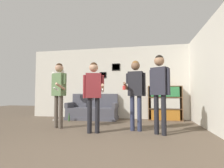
{
  "coord_description": "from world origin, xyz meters",
  "views": [
    {
      "loc": [
        0.95,
        -2.39,
        0.9
      ],
      "look_at": [
        0.06,
        2.07,
        1.17
      ],
      "focal_mm": 28.0,
      "sensor_mm": 36.0,
      "label": 1
    }
  ],
  "objects_px": {
    "couch": "(93,111)",
    "person_player_foreground_left": "(59,88)",
    "bookshelf": "(165,103)",
    "person_player_foreground_center": "(94,89)",
    "drinking_cup": "(169,84)",
    "person_watcher_holding_cup": "(136,87)",
    "floor_lamp": "(58,80)",
    "person_spectator_near_bookshelf": "(160,85)",
    "bottle_on_floor": "(69,118)"
  },
  "relations": [
    {
      "from": "couch",
      "to": "person_player_foreground_left",
      "type": "xyz_separation_m",
      "value": [
        -0.39,
        -1.79,
        0.79
      ]
    },
    {
      "from": "bookshelf",
      "to": "person_player_foreground_left",
      "type": "relative_size",
      "value": 0.68
    },
    {
      "from": "person_player_foreground_center",
      "to": "drinking_cup",
      "type": "height_order",
      "value": "person_player_foreground_center"
    },
    {
      "from": "drinking_cup",
      "to": "person_watcher_holding_cup",
      "type": "bearing_deg",
      "value": -118.22
    },
    {
      "from": "couch",
      "to": "floor_lamp",
      "type": "relative_size",
      "value": 1.02
    },
    {
      "from": "bookshelf",
      "to": "floor_lamp",
      "type": "height_order",
      "value": "floor_lamp"
    },
    {
      "from": "couch",
      "to": "bookshelf",
      "type": "bearing_deg",
      "value": 4.32
    },
    {
      "from": "person_player_foreground_center",
      "to": "person_spectator_near_bookshelf",
      "type": "xyz_separation_m",
      "value": [
        1.52,
        0.13,
        0.1
      ]
    },
    {
      "from": "couch",
      "to": "person_spectator_near_bookshelf",
      "type": "bearing_deg",
      "value": -42.68
    },
    {
      "from": "bookshelf",
      "to": "couch",
      "type": "bearing_deg",
      "value": -175.68
    },
    {
      "from": "couch",
      "to": "bottle_on_floor",
      "type": "height_order",
      "value": "couch"
    },
    {
      "from": "floor_lamp",
      "to": "drinking_cup",
      "type": "height_order",
      "value": "floor_lamp"
    },
    {
      "from": "person_watcher_holding_cup",
      "to": "bottle_on_floor",
      "type": "distance_m",
      "value": 2.75
    },
    {
      "from": "bottle_on_floor",
      "to": "person_spectator_near_bookshelf",
      "type": "bearing_deg",
      "value": -26.69
    },
    {
      "from": "bookshelf",
      "to": "floor_lamp",
      "type": "bearing_deg",
      "value": -168.93
    },
    {
      "from": "person_watcher_holding_cup",
      "to": "person_spectator_near_bookshelf",
      "type": "height_order",
      "value": "person_spectator_near_bookshelf"
    },
    {
      "from": "person_player_foreground_left",
      "to": "drinking_cup",
      "type": "height_order",
      "value": "person_player_foreground_left"
    },
    {
      "from": "person_spectator_near_bookshelf",
      "to": "drinking_cup",
      "type": "bearing_deg",
      "value": 77.91
    },
    {
      "from": "person_player_foreground_left",
      "to": "person_player_foreground_center",
      "type": "relative_size",
      "value": 1.05
    },
    {
      "from": "couch",
      "to": "person_spectator_near_bookshelf",
      "type": "xyz_separation_m",
      "value": [
        2.23,
        -2.06,
        0.82
      ]
    },
    {
      "from": "couch",
      "to": "person_player_foreground_center",
      "type": "relative_size",
      "value": 1.09
    },
    {
      "from": "person_player_foreground_left",
      "to": "person_spectator_near_bookshelf",
      "type": "bearing_deg",
      "value": -5.69
    },
    {
      "from": "person_spectator_near_bookshelf",
      "to": "drinking_cup",
      "type": "relative_size",
      "value": 15.65
    },
    {
      "from": "person_player_foreground_left",
      "to": "person_spectator_near_bookshelf",
      "type": "distance_m",
      "value": 2.64
    },
    {
      "from": "couch",
      "to": "person_player_foreground_left",
      "type": "bearing_deg",
      "value": -102.41
    },
    {
      "from": "bottle_on_floor",
      "to": "drinking_cup",
      "type": "height_order",
      "value": "drinking_cup"
    },
    {
      "from": "couch",
      "to": "person_watcher_holding_cup",
      "type": "bearing_deg",
      "value": -46.34
    },
    {
      "from": "floor_lamp",
      "to": "person_player_foreground_center",
      "type": "xyz_separation_m",
      "value": [
        1.84,
        -1.66,
        -0.37
      ]
    },
    {
      "from": "person_watcher_holding_cup",
      "to": "person_player_foreground_center",
      "type": "bearing_deg",
      "value": -155.33
    },
    {
      "from": "bottle_on_floor",
      "to": "person_player_foreground_center",
      "type": "bearing_deg",
      "value": -49.48
    },
    {
      "from": "person_spectator_near_bookshelf",
      "to": "bookshelf",
      "type": "bearing_deg",
      "value": 81.8
    },
    {
      "from": "floor_lamp",
      "to": "person_player_foreground_center",
      "type": "relative_size",
      "value": 1.08
    },
    {
      "from": "bookshelf",
      "to": "bottle_on_floor",
      "type": "height_order",
      "value": "bookshelf"
    },
    {
      "from": "couch",
      "to": "floor_lamp",
      "type": "distance_m",
      "value": 1.66
    },
    {
      "from": "bookshelf",
      "to": "person_player_foreground_center",
      "type": "xyz_separation_m",
      "value": [
        -1.84,
        -2.38,
        0.43
      ]
    },
    {
      "from": "person_spectator_near_bookshelf",
      "to": "drinking_cup",
      "type": "xyz_separation_m",
      "value": [
        0.48,
        2.25,
        0.13
      ]
    },
    {
      "from": "couch",
      "to": "person_player_foreground_center",
      "type": "xyz_separation_m",
      "value": [
        0.71,
        -2.19,
        0.72
      ]
    },
    {
      "from": "drinking_cup",
      "to": "person_player_foreground_center",
      "type": "bearing_deg",
      "value": -130.03
    },
    {
      "from": "bookshelf",
      "to": "person_spectator_near_bookshelf",
      "type": "distance_m",
      "value": 2.33
    },
    {
      "from": "floor_lamp",
      "to": "person_watcher_holding_cup",
      "type": "xyz_separation_m",
      "value": [
        2.8,
        -1.22,
        -0.31
      ]
    },
    {
      "from": "floor_lamp",
      "to": "person_player_foreground_center",
      "type": "bearing_deg",
      "value": -42.1
    },
    {
      "from": "floor_lamp",
      "to": "person_spectator_near_bookshelf",
      "type": "bearing_deg",
      "value": -24.46
    },
    {
      "from": "person_player_foreground_left",
      "to": "person_watcher_holding_cup",
      "type": "distance_m",
      "value": 2.06
    },
    {
      "from": "floor_lamp",
      "to": "drinking_cup",
      "type": "bearing_deg",
      "value": 10.63
    },
    {
      "from": "floor_lamp",
      "to": "person_player_foreground_left",
      "type": "relative_size",
      "value": 1.03
    },
    {
      "from": "couch",
      "to": "drinking_cup",
      "type": "relative_size",
      "value": 15.82
    },
    {
      "from": "person_watcher_holding_cup",
      "to": "bottle_on_floor",
      "type": "bearing_deg",
      "value": 153.81
    },
    {
      "from": "person_spectator_near_bookshelf",
      "to": "bottle_on_floor",
      "type": "bearing_deg",
      "value": 153.31
    },
    {
      "from": "bookshelf",
      "to": "person_player_foreground_left",
      "type": "xyz_separation_m",
      "value": [
        -2.95,
        -1.99,
        0.49
      ]
    },
    {
      "from": "bookshelf",
      "to": "person_player_foreground_left",
      "type": "bearing_deg",
      "value": -146.02
    }
  ]
}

